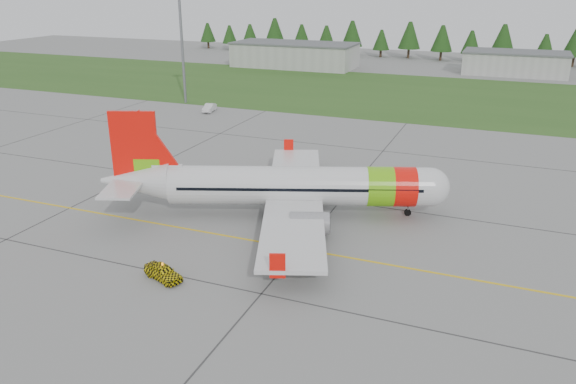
% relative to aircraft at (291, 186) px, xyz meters
% --- Properties ---
extents(ground, '(320.00, 320.00, 0.00)m').
position_rel_aircraft_xyz_m(ground, '(-6.48, -14.88, -2.96)').
color(ground, gray).
rests_on(ground, ground).
extents(aircraft, '(32.54, 30.93, 10.27)m').
position_rel_aircraft_xyz_m(aircraft, '(0.00, 0.00, 0.00)').
color(aircraft, silver).
rests_on(aircraft, ground).
extents(follow_me_car, '(1.63, 1.76, 3.57)m').
position_rel_aircraft_xyz_m(follow_me_car, '(-4.41, -15.68, -1.18)').
color(follow_me_car, yellow).
rests_on(follow_me_car, ground).
extents(service_van, '(1.71, 1.65, 4.23)m').
position_rel_aircraft_xyz_m(service_van, '(-30.45, 37.90, -0.85)').
color(service_van, silver).
rests_on(service_van, ground).
extents(grass_strip, '(320.00, 50.00, 0.03)m').
position_rel_aircraft_xyz_m(grass_strip, '(-6.48, 67.12, -2.95)').
color(grass_strip, '#30561E').
rests_on(grass_strip, ground).
extents(taxi_guideline, '(120.00, 0.25, 0.02)m').
position_rel_aircraft_xyz_m(taxi_guideline, '(-6.48, -6.88, -2.95)').
color(taxi_guideline, gold).
rests_on(taxi_guideline, ground).
extents(hangar_west, '(32.00, 14.00, 6.00)m').
position_rel_aircraft_xyz_m(hangar_west, '(-36.48, 95.12, 0.04)').
color(hangar_west, '#A8A8A3').
rests_on(hangar_west, ground).
extents(hangar_east, '(24.00, 12.00, 5.20)m').
position_rel_aircraft_xyz_m(hangar_east, '(18.52, 103.12, -0.36)').
color(hangar_east, '#A8A8A3').
rests_on(hangar_east, ground).
extents(floodlight_mast, '(0.50, 0.50, 20.00)m').
position_rel_aircraft_xyz_m(floodlight_mast, '(-38.48, 43.12, 7.04)').
color(floodlight_mast, slate).
rests_on(floodlight_mast, ground).
extents(treeline, '(160.00, 8.00, 10.00)m').
position_rel_aircraft_xyz_m(treeline, '(-6.48, 123.12, 2.04)').
color(treeline, '#1C3F14').
rests_on(treeline, ground).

